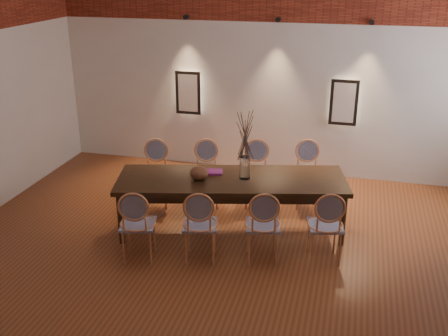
% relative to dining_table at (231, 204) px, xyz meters
% --- Properties ---
extents(floor, '(7.00, 7.00, 0.02)m').
position_rel_dining_table_xyz_m(floor, '(0.01, -1.25, -0.39)').
color(floor, brown).
rests_on(floor, ground).
extents(wall_back, '(7.00, 0.10, 4.00)m').
position_rel_dining_table_xyz_m(wall_back, '(0.01, 2.30, 1.62)').
color(wall_back, silver).
rests_on(wall_back, ground).
extents(niche_left, '(0.36, 0.06, 0.66)m').
position_rel_dining_table_xyz_m(niche_left, '(-1.29, 2.20, 0.93)').
color(niche_left, '#FFEAC6').
rests_on(niche_left, wall_back).
extents(niche_right, '(0.36, 0.06, 0.66)m').
position_rel_dining_table_xyz_m(niche_right, '(1.31, 2.20, 0.93)').
color(niche_right, '#FFEAC6').
rests_on(niche_right, wall_back).
extents(spot_fixture_left, '(0.08, 0.10, 0.08)m').
position_rel_dining_table_xyz_m(spot_fixture_left, '(-1.29, 2.17, 2.17)').
color(spot_fixture_left, black).
rests_on(spot_fixture_left, wall_back).
extents(spot_fixture_mid, '(0.08, 0.10, 0.08)m').
position_rel_dining_table_xyz_m(spot_fixture_mid, '(0.21, 2.17, 2.17)').
color(spot_fixture_mid, black).
rests_on(spot_fixture_mid, wall_back).
extents(spot_fixture_right, '(0.08, 0.10, 0.08)m').
position_rel_dining_table_xyz_m(spot_fixture_right, '(1.61, 2.17, 2.17)').
color(spot_fixture_right, black).
rests_on(spot_fixture_right, wall_back).
extents(dining_table, '(3.13, 1.64, 0.75)m').
position_rel_dining_table_xyz_m(dining_table, '(0.00, 0.00, 0.00)').
color(dining_table, '#352010').
rests_on(dining_table, floor).
extents(chair_near_a, '(0.53, 0.53, 0.94)m').
position_rel_dining_table_xyz_m(chair_near_a, '(-0.91, -1.00, 0.09)').
color(chair_near_a, tan).
rests_on(chair_near_a, floor).
extents(chair_near_b, '(0.53, 0.53, 0.94)m').
position_rel_dining_table_xyz_m(chair_near_b, '(-0.19, -0.83, 0.09)').
color(chair_near_b, tan).
rests_on(chair_near_b, floor).
extents(chair_near_c, '(0.53, 0.53, 0.94)m').
position_rel_dining_table_xyz_m(chair_near_c, '(0.54, -0.65, 0.09)').
color(chair_near_c, tan).
rests_on(chair_near_c, floor).
extents(chair_near_d, '(0.53, 0.53, 0.94)m').
position_rel_dining_table_xyz_m(chair_near_d, '(1.27, -0.48, 0.09)').
color(chair_near_d, tan).
rests_on(chair_near_d, floor).
extents(chair_far_a, '(0.53, 0.53, 0.94)m').
position_rel_dining_table_xyz_m(chair_far_a, '(-1.27, 0.48, 0.09)').
color(chair_far_a, tan).
rests_on(chair_far_a, floor).
extents(chair_far_b, '(0.53, 0.53, 0.94)m').
position_rel_dining_table_xyz_m(chair_far_b, '(-0.54, 0.65, 0.09)').
color(chair_far_b, tan).
rests_on(chair_far_b, floor).
extents(chair_far_c, '(0.53, 0.53, 0.94)m').
position_rel_dining_table_xyz_m(chair_far_c, '(0.19, 0.83, 0.09)').
color(chair_far_c, tan).
rests_on(chair_far_c, floor).
extents(chair_far_d, '(0.53, 0.53, 0.94)m').
position_rel_dining_table_xyz_m(chair_far_d, '(0.91, 1.00, 0.09)').
color(chair_far_d, tan).
rests_on(chair_far_d, floor).
extents(vase, '(0.14, 0.14, 0.30)m').
position_rel_dining_table_xyz_m(vase, '(0.17, 0.04, 0.53)').
color(vase, silver).
rests_on(vase, dining_table).
extents(dried_branches, '(0.50, 0.50, 0.70)m').
position_rel_dining_table_xyz_m(dried_branches, '(0.17, 0.04, 0.98)').
color(dried_branches, '#4A362C').
rests_on(dried_branches, vase).
extents(bowl, '(0.24, 0.24, 0.18)m').
position_rel_dining_table_xyz_m(bowl, '(-0.40, -0.15, 0.46)').
color(bowl, brown).
rests_on(bowl, dining_table).
extents(book, '(0.29, 0.24, 0.03)m').
position_rel_dining_table_xyz_m(book, '(-0.29, 0.11, 0.39)').
color(book, '#7F2275').
rests_on(book, dining_table).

